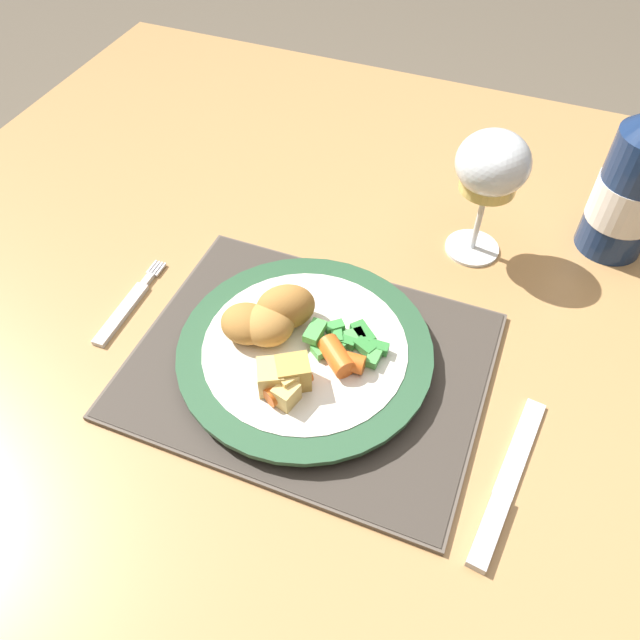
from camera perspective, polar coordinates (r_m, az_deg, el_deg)
The scene contains 12 objects.
ground_plane at distance 1.36m, azimuth 0.81°, elevation -18.10°, with size 6.00×6.00×0.00m, color brown.
dining_table at distance 0.80m, azimuth 1.31°, elevation -0.19°, with size 1.13×0.95×0.74m.
placemat at distance 0.64m, azimuth -1.00°, elevation -4.05°, with size 0.35×0.28×0.01m.
dinner_plate at distance 0.63m, azimuth -1.37°, elevation -2.94°, with size 0.26×0.26×0.02m.
breaded_croquettes at distance 0.62m, azimuth -4.66°, elevation 0.27°, with size 0.09×0.09×0.04m.
green_beans_pile at distance 0.62m, azimuth 2.21°, elevation -1.85°, with size 0.08×0.06×0.02m.
glazed_carrots at distance 0.59m, azimuth 0.34°, elevation -4.33°, with size 0.08×0.09×0.02m.
fork at distance 0.72m, azimuth -17.29°, elevation 1.11°, with size 0.02×0.13×0.01m.
table_knife at distance 0.59m, azimuth 16.38°, elevation -14.98°, with size 0.04×0.18×0.01m.
wine_glass at distance 0.71m, azimuth 15.42°, elevation 13.17°, with size 0.08×0.08×0.16m.
bottle at distance 0.78m, azimuth 26.96°, elevation 11.29°, with size 0.08×0.08×0.25m.
roast_potatoes at distance 0.58m, azimuth -3.20°, elevation -5.33°, with size 0.06×0.05×0.03m.
Camera 1 is at (0.17, -0.49, 1.26)m, focal length 35.00 mm.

